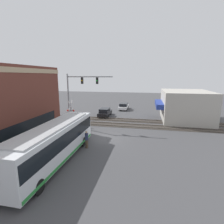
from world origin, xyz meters
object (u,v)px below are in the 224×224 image
object	(u,v)px
parked_car_black	(105,112)
parked_car_white	(124,107)
pedestrian_near_bus	(87,139)
pedestrian_at_crossing	(79,119)
crossing_signal	(71,111)
city_bus	(54,142)

from	to	relation	value
parked_car_black	parked_car_white	distance (m)	7.53
pedestrian_near_bus	pedestrian_at_crossing	xyz separation A→B (m)	(8.11, 4.10, 0.02)
parked_car_white	pedestrian_near_bus	world-z (taller)	pedestrian_near_bus
parked_car_black	parked_car_white	world-z (taller)	parked_car_black
crossing_signal	pedestrian_at_crossing	bearing A→B (deg)	-65.12
parked_car_white	pedestrian_near_bus	distance (m)	21.91
pedestrian_near_bus	pedestrian_at_crossing	bearing A→B (deg)	26.82
crossing_signal	parked_car_white	xyz separation A→B (m)	(14.27, -6.08, -1.62)
city_bus	parked_car_black	distance (m)	18.25
pedestrian_at_crossing	parked_car_white	bearing A→B (deg)	-20.02
parked_car_black	crossing_signal	bearing A→B (deg)	154.20
parked_car_black	pedestrian_near_bus	world-z (taller)	pedestrian_near_bus
pedestrian_at_crossing	pedestrian_near_bus	bearing A→B (deg)	-153.18
pedestrian_near_bus	parked_car_white	bearing A→B (deg)	-2.41
city_bus	parked_car_white	xyz separation A→B (m)	(25.28, -2.60, -1.17)
city_bus	parked_car_black	world-z (taller)	city_bus
city_bus	crossing_signal	distance (m)	11.55
crossing_signal	parked_car_black	bearing A→B (deg)	-25.80
pedestrian_near_bus	parked_car_black	bearing A→B (deg)	6.46
crossing_signal	city_bus	bearing A→B (deg)	-162.43
parked_car_black	city_bus	bearing A→B (deg)	180.00
parked_car_white	pedestrian_at_crossing	world-z (taller)	pedestrian_at_crossing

